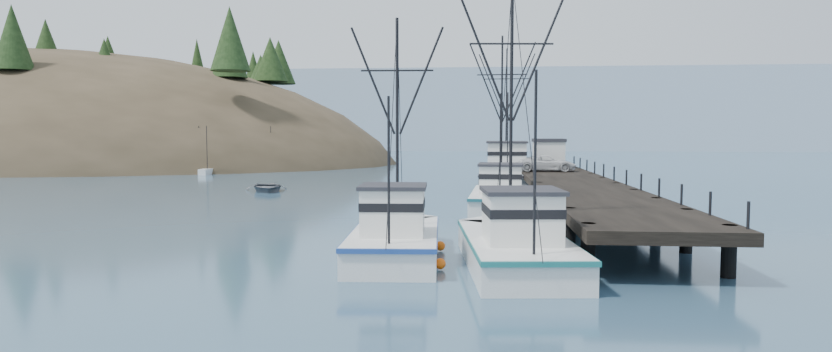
% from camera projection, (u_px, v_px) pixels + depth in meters
% --- Properties ---
extents(ground, '(400.00, 400.00, 0.00)m').
position_uv_depth(ground, '(322.00, 250.00, 29.97)').
color(ground, '#2E4D67').
rests_on(ground, ground).
extents(pier, '(6.00, 44.00, 2.00)m').
position_uv_depth(pier, '(577.00, 187.00, 44.43)').
color(pier, black).
rests_on(pier, ground).
extents(headland, '(134.80, 78.00, 51.00)m').
position_uv_depth(headland, '(14.00, 188.00, 115.35)').
color(headland, '#382D1E').
rests_on(headland, ground).
extents(distant_ridge, '(360.00, 40.00, 26.00)m').
position_uv_depth(distant_ridge, '(486.00, 149.00, 197.88)').
color(distant_ridge, '#9EB2C6').
rests_on(distant_ridge, ground).
extents(distant_ridge_far, '(180.00, 25.00, 18.00)m').
position_uv_depth(distant_ridge_far, '(336.00, 148.00, 217.45)').
color(distant_ridge_far, silver).
rests_on(distant_ridge_far, ground).
extents(moored_sailboats, '(18.02, 19.16, 6.35)m').
position_uv_depth(moored_sailboats, '(209.00, 168.00, 90.97)').
color(moored_sailboats, white).
rests_on(moored_sailboats, ground).
extents(trawler_near, '(5.01, 12.21, 12.18)m').
position_uv_depth(trawler_near, '(514.00, 245.00, 26.71)').
color(trawler_near, white).
rests_on(trawler_near, ground).
extents(trawler_mid, '(4.18, 10.96, 10.89)m').
position_uv_depth(trawler_mid, '(396.00, 238.00, 28.45)').
color(trawler_mid, white).
rests_on(trawler_mid, ground).
extents(trawler_far, '(4.63, 12.65, 12.74)m').
position_uv_depth(trawler_far, '(501.00, 197.00, 46.32)').
color(trawler_far, white).
rests_on(trawler_far, ground).
extents(work_vessel, '(5.34, 16.61, 13.77)m').
position_uv_depth(work_vessel, '(506.00, 177.00, 61.18)').
color(work_vessel, slate).
rests_on(work_vessel, ground).
extents(pier_shed, '(3.00, 3.20, 2.80)m').
position_uv_depth(pier_shed, '(549.00, 153.00, 62.20)').
color(pier_shed, silver).
rests_on(pier_shed, pier).
extents(pickup_truck, '(5.07, 2.37, 1.40)m').
position_uv_depth(pickup_truck, '(547.00, 163.00, 56.76)').
color(pickup_truck, silver).
rests_on(pickup_truck, pier).
extents(motorboat, '(5.52, 6.40, 1.11)m').
position_uv_depth(motorboat, '(267.00, 191.00, 59.55)').
color(motorboat, '#51545A').
rests_on(motorboat, ground).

